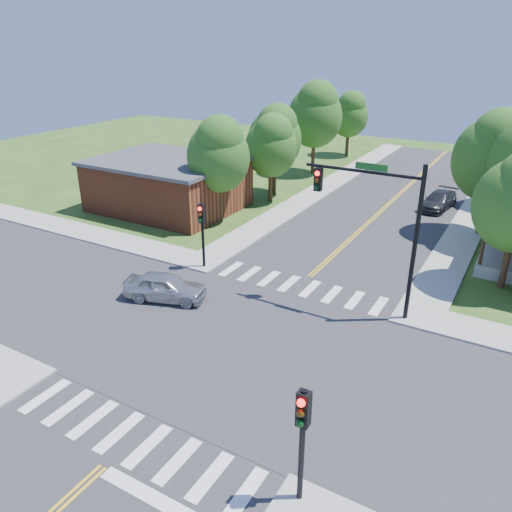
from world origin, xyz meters
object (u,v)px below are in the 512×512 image
Objects in this scene: car_dgrey at (438,201)px; signal_pole_se at (302,427)px; signal_mast_ne at (379,214)px; signal_pole_nw at (202,224)px; car_silver at (165,287)px.

signal_pole_se is at bearing -77.92° from car_dgrey.
signal_mast_ne is 1.89× the size of signal_pole_nw.
car_silver is (0.50, -3.91, -1.98)m from signal_pole_nw.
signal_mast_ne is at bearing 98.56° from signal_pole_se.
signal_pole_se reaches higher than car_dgrey.
signal_pole_se is (1.69, -11.21, -2.19)m from signal_mast_ne.
signal_mast_ne is at bearing -80.76° from car_dgrey.
signal_pole_se is 0.83× the size of car_dgrey.
signal_pole_nw is 19.76m from car_dgrey.
signal_pole_nw is at bearing -10.62° from car_silver.
signal_mast_ne is at bearing -84.39° from car_silver.
car_silver is at bearing -156.48° from signal_mast_ne.
car_silver is at bearing 145.74° from signal_pole_se.
signal_pole_se is at bearing -45.00° from signal_pole_nw.
signal_mast_ne is at bearing 0.07° from signal_pole_nw.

